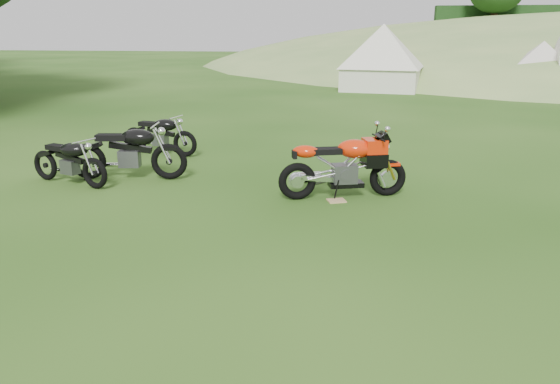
% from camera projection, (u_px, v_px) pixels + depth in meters
% --- Properties ---
extents(ground, '(120.00, 120.00, 0.00)m').
position_uv_depth(ground, '(307.00, 250.00, 6.49)').
color(ground, '#1A410D').
rests_on(ground, ground).
extents(sport_motorcycle, '(1.98, 1.01, 1.15)m').
position_uv_depth(sport_motorcycle, '(344.00, 161.00, 8.36)').
color(sport_motorcycle, red).
rests_on(sport_motorcycle, ground).
extents(plywood_board, '(0.33, 0.29, 0.02)m').
position_uv_depth(plywood_board, '(336.00, 201.00, 8.32)').
color(plywood_board, '#D0BA6E').
rests_on(plywood_board, ground).
extents(vintage_moto_b, '(1.65, 0.89, 0.85)m').
position_uv_depth(vintage_moto_b, '(68.00, 160.00, 9.12)').
color(vintage_moto_b, black).
rests_on(vintage_moto_b, ground).
extents(vintage_moto_c, '(2.01, 0.72, 1.04)m').
position_uv_depth(vintage_moto_c, '(128.00, 150.00, 9.40)').
color(vintage_moto_c, black).
rests_on(vintage_moto_c, ground).
extents(vintage_moto_d, '(1.72, 0.73, 0.88)m').
position_uv_depth(vintage_moto_d, '(159.00, 134.00, 11.33)').
color(vintage_moto_d, black).
rests_on(vintage_moto_d, ground).
extents(tent_left, '(3.59, 3.59, 2.71)m').
position_uv_depth(tent_left, '(382.00, 58.00, 23.39)').
color(tent_left, silver).
rests_on(tent_left, ground).
extents(tent_right, '(3.07, 3.07, 2.27)m').
position_uv_depth(tent_right, '(542.00, 63.00, 23.21)').
color(tent_right, beige).
rests_on(tent_right, ground).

